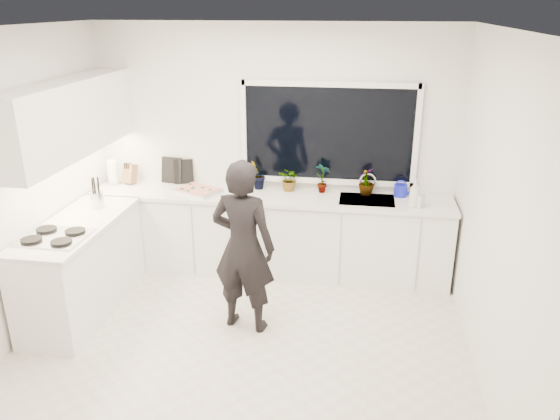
# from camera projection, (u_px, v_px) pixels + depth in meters

# --- Properties ---
(floor) EXTENTS (4.00, 3.50, 0.02)m
(floor) POSITION_uv_depth(u_px,v_px,m) (243.00, 344.00, 4.92)
(floor) COLOR beige
(floor) RESTS_ON ground
(wall_back) EXTENTS (4.00, 0.02, 2.70)m
(wall_back) POSITION_uv_depth(u_px,v_px,m) (274.00, 149.00, 6.07)
(wall_back) COLOR white
(wall_back) RESTS_ON ground
(wall_left) EXTENTS (0.02, 3.50, 2.70)m
(wall_left) POSITION_uv_depth(u_px,v_px,m) (13.00, 190.00, 4.73)
(wall_left) COLOR white
(wall_left) RESTS_ON ground
(wall_right) EXTENTS (0.02, 3.50, 2.70)m
(wall_right) POSITION_uv_depth(u_px,v_px,m) (496.00, 216.00, 4.15)
(wall_right) COLOR white
(wall_right) RESTS_ON ground
(ceiling) EXTENTS (4.00, 3.50, 0.02)m
(ceiling) POSITION_uv_depth(u_px,v_px,m) (234.00, 27.00, 3.96)
(ceiling) COLOR white
(ceiling) RESTS_ON wall_back
(window) EXTENTS (1.80, 0.02, 1.00)m
(window) POSITION_uv_depth(u_px,v_px,m) (328.00, 134.00, 5.88)
(window) COLOR black
(window) RESTS_ON wall_back
(base_cabinets_back) EXTENTS (3.92, 0.58, 0.88)m
(base_cabinets_back) POSITION_uv_depth(u_px,v_px,m) (270.00, 235.00, 6.10)
(base_cabinets_back) COLOR white
(base_cabinets_back) RESTS_ON floor
(base_cabinets_left) EXTENTS (0.58, 1.60, 0.88)m
(base_cabinets_left) POSITION_uv_depth(u_px,v_px,m) (82.00, 269.00, 5.33)
(base_cabinets_left) COLOR white
(base_cabinets_left) RESTS_ON floor
(countertop_back) EXTENTS (3.94, 0.62, 0.04)m
(countertop_back) POSITION_uv_depth(u_px,v_px,m) (269.00, 197.00, 5.93)
(countertop_back) COLOR silver
(countertop_back) RESTS_ON base_cabinets_back
(countertop_left) EXTENTS (0.62, 1.60, 0.04)m
(countertop_left) POSITION_uv_depth(u_px,v_px,m) (76.00, 225.00, 5.16)
(countertop_left) COLOR silver
(countertop_left) RESTS_ON base_cabinets_left
(upper_cabinets) EXTENTS (0.34, 2.10, 0.70)m
(upper_cabinets) POSITION_uv_depth(u_px,v_px,m) (69.00, 118.00, 5.17)
(upper_cabinets) COLOR white
(upper_cabinets) RESTS_ON wall_left
(sink) EXTENTS (0.58, 0.42, 0.14)m
(sink) POSITION_uv_depth(u_px,v_px,m) (367.00, 204.00, 5.80)
(sink) COLOR silver
(sink) RESTS_ON countertop_back
(faucet) EXTENTS (0.03, 0.03, 0.22)m
(faucet) POSITION_uv_depth(u_px,v_px,m) (368.00, 184.00, 5.93)
(faucet) COLOR silver
(faucet) RESTS_ON countertop_back
(stovetop) EXTENTS (0.56, 0.48, 0.03)m
(stovetop) POSITION_uv_depth(u_px,v_px,m) (54.00, 236.00, 4.83)
(stovetop) COLOR black
(stovetop) RESTS_ON countertop_left
(person) EXTENTS (0.65, 0.49, 1.63)m
(person) POSITION_uv_depth(u_px,v_px,m) (243.00, 247.00, 4.91)
(person) COLOR black
(person) RESTS_ON floor
(pizza_tray) EXTENTS (0.56, 0.50, 0.03)m
(pizza_tray) POSITION_uv_depth(u_px,v_px,m) (198.00, 190.00, 6.01)
(pizza_tray) COLOR silver
(pizza_tray) RESTS_ON countertop_back
(pizza) EXTENTS (0.50, 0.44, 0.01)m
(pizza) POSITION_uv_depth(u_px,v_px,m) (198.00, 189.00, 6.01)
(pizza) COLOR #B01D17
(pizza) RESTS_ON pizza_tray
(watering_can) EXTENTS (0.15, 0.15, 0.13)m
(watering_can) POSITION_uv_depth(u_px,v_px,m) (400.00, 191.00, 5.86)
(watering_can) COLOR #141CC4
(watering_can) RESTS_ON countertop_back
(paper_towel_roll) EXTENTS (0.14, 0.14, 0.26)m
(paper_towel_roll) POSITION_uv_depth(u_px,v_px,m) (113.00, 173.00, 6.24)
(paper_towel_roll) COLOR white
(paper_towel_roll) RESTS_ON countertop_back
(knife_block) EXTENTS (0.16, 0.14, 0.22)m
(knife_block) POSITION_uv_depth(u_px,v_px,m) (130.00, 174.00, 6.26)
(knife_block) COLOR brown
(knife_block) RESTS_ON countertop_back
(utensil_crock) EXTENTS (0.16, 0.16, 0.16)m
(utensil_crock) POSITION_uv_depth(u_px,v_px,m) (97.00, 200.00, 5.54)
(utensil_crock) COLOR #B8B8BD
(utensil_crock) RESTS_ON countertop_left
(picture_frame_large) EXTENTS (0.21, 0.09, 0.28)m
(picture_frame_large) POSITION_uv_depth(u_px,v_px,m) (184.00, 172.00, 6.25)
(picture_frame_large) COLOR black
(picture_frame_large) RESTS_ON countertop_back
(picture_frame_small) EXTENTS (0.25, 0.06, 0.30)m
(picture_frame_small) POSITION_uv_depth(u_px,v_px,m) (172.00, 170.00, 6.27)
(picture_frame_small) COLOR black
(picture_frame_small) RESTS_ON countertop_back
(herb_plants) EXTENTS (1.42, 0.29, 0.34)m
(herb_plants) POSITION_uv_depth(u_px,v_px,m) (306.00, 179.00, 5.97)
(herb_plants) COLOR #26662D
(herb_plants) RESTS_ON countertop_back
(soap_bottles) EXTENTS (0.19, 0.15, 0.29)m
(soap_bottles) POSITION_uv_depth(u_px,v_px,m) (416.00, 195.00, 5.53)
(soap_bottles) COLOR #D8BF66
(soap_bottles) RESTS_ON countertop_back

